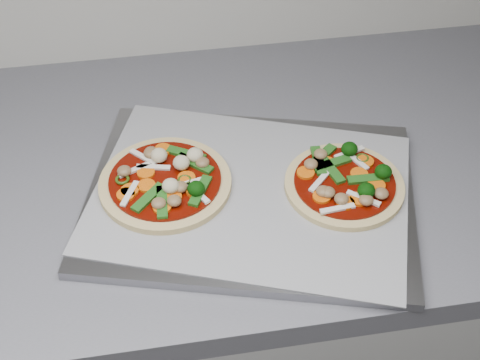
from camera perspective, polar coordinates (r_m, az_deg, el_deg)
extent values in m
cube|color=#B0B0AE|center=(1.37, 2.57, -12.61)|extent=(3.60, 0.60, 0.86)
cube|color=slate|center=(1.02, 3.36, 1.30)|extent=(3.60, 0.60, 0.04)
cube|color=gray|center=(0.93, 0.90, -1.37)|extent=(0.52, 0.44, 0.01)
cube|color=gray|center=(0.93, 0.91, -1.01)|extent=(0.51, 0.44, 0.00)
cylinder|color=tan|center=(0.94, -6.39, -0.27)|extent=(0.22, 0.22, 0.01)
cylinder|color=#630D02|center=(0.93, -6.43, 0.02)|extent=(0.18, 0.18, 0.00)
ellipsoid|color=brown|center=(0.91, -5.11, -0.59)|extent=(0.03, 0.03, 0.01)
cube|color=#2B6221|center=(0.90, -7.82, -1.49)|extent=(0.05, 0.05, 0.00)
ellipsoid|color=beige|center=(0.91, -5.94, -0.51)|extent=(0.03, 0.03, 0.02)
cylinder|color=orange|center=(0.89, -6.67, -2.31)|extent=(0.03, 0.03, 0.00)
cube|color=#2B6221|center=(0.91, -3.41, -0.92)|extent=(0.04, 0.06, 0.00)
ellipsoid|color=beige|center=(0.95, -6.93, 2.10)|extent=(0.02, 0.02, 0.02)
cube|color=#2B6221|center=(0.96, -4.61, 2.24)|extent=(0.06, 0.04, 0.00)
torus|color=#2C4610|center=(0.92, -4.75, -0.01)|extent=(0.03, 0.03, 0.00)
cube|color=white|center=(0.95, -9.00, 0.86)|extent=(0.05, 0.03, 0.00)
cylinder|color=orange|center=(0.97, -6.58, 2.59)|extent=(0.03, 0.03, 0.00)
ellipsoid|color=brown|center=(0.94, -9.85, 0.76)|extent=(0.02, 0.02, 0.01)
cube|color=#2B6221|center=(0.95, -3.90, 1.42)|extent=(0.05, 0.05, 0.00)
cylinder|color=orange|center=(0.92, -7.98, -0.48)|extent=(0.04, 0.04, 0.00)
ellipsoid|color=beige|center=(0.95, -3.87, 2.15)|extent=(0.03, 0.03, 0.02)
ellipsoid|color=brown|center=(0.89, -6.95, -1.99)|extent=(0.03, 0.03, 0.01)
cylinder|color=orange|center=(0.91, -9.72, -1.25)|extent=(0.04, 0.04, 0.00)
cube|color=white|center=(0.90, -3.67, -1.09)|extent=(0.03, 0.05, 0.00)
cylinder|color=orange|center=(0.91, -3.85, -0.95)|extent=(0.03, 0.03, 0.00)
cylinder|color=orange|center=(0.90, -5.77, -1.45)|extent=(0.03, 0.03, 0.00)
cube|color=white|center=(0.92, -4.68, -0.35)|extent=(0.05, 0.02, 0.00)
cube|color=white|center=(0.96, -8.26, 1.94)|extent=(0.04, 0.04, 0.00)
torus|color=#2C4610|center=(0.93, -10.01, 0.05)|extent=(0.02, 0.02, 0.00)
cylinder|color=orange|center=(0.94, -8.03, 0.62)|extent=(0.03, 0.03, 0.00)
ellipsoid|color=brown|center=(0.96, -7.60, 2.39)|extent=(0.02, 0.02, 0.01)
ellipsoid|color=#0A3907|center=(0.90, -3.77, -0.73)|extent=(0.03, 0.03, 0.02)
ellipsoid|color=brown|center=(0.96, -7.65, 2.28)|extent=(0.02, 0.02, 0.01)
cube|color=#2B6221|center=(0.90, -6.67, -1.88)|extent=(0.02, 0.06, 0.00)
ellipsoid|color=brown|center=(0.89, -5.63, -1.77)|extent=(0.02, 0.02, 0.01)
ellipsoid|color=brown|center=(0.94, -3.23, 1.50)|extent=(0.02, 0.02, 0.01)
cube|color=white|center=(0.95, -7.41, 1.09)|extent=(0.05, 0.02, 0.00)
cube|color=white|center=(0.91, -9.39, -1.15)|extent=(0.03, 0.05, 0.00)
cylinder|color=orange|center=(0.93, -4.59, 0.18)|extent=(0.03, 0.03, 0.00)
ellipsoid|color=beige|center=(0.94, -5.03, 1.47)|extent=(0.03, 0.03, 0.02)
cylinder|color=orange|center=(0.92, -9.38, -0.88)|extent=(0.03, 0.03, 0.00)
cylinder|color=tan|center=(0.94, 8.88, -0.44)|extent=(0.23, 0.23, 0.01)
cylinder|color=#630D02|center=(0.94, 8.92, -0.18)|extent=(0.20, 0.20, 0.00)
ellipsoid|color=#0A3907|center=(0.91, 10.72, -0.89)|extent=(0.03, 0.03, 0.02)
cube|color=white|center=(0.98, 9.31, 2.32)|extent=(0.05, 0.02, 0.00)
cube|color=#2B6221|center=(0.94, 10.87, 0.11)|extent=(0.06, 0.02, 0.00)
cylinder|color=orange|center=(0.93, 11.56, -0.47)|extent=(0.04, 0.04, 0.00)
ellipsoid|color=brown|center=(0.94, 6.07, 1.35)|extent=(0.03, 0.03, 0.01)
ellipsoid|color=brown|center=(0.96, 6.90, 2.20)|extent=(0.03, 0.03, 0.01)
cube|color=#2B6221|center=(0.95, 7.77, 0.90)|extent=(0.03, 0.06, 0.00)
cube|color=white|center=(0.97, 9.85, 1.70)|extent=(0.03, 0.05, 0.00)
torus|color=#2C4610|center=(0.97, 10.39, 1.82)|extent=(0.02, 0.02, 0.00)
cylinder|color=orange|center=(0.91, 6.99, -1.42)|extent=(0.04, 0.04, 0.00)
ellipsoid|color=brown|center=(0.91, 7.52, -1.05)|extent=(0.02, 0.02, 0.01)
ellipsoid|color=brown|center=(0.90, 10.71, -1.67)|extent=(0.03, 0.03, 0.01)
cylinder|color=orange|center=(0.95, 10.13, 0.50)|extent=(0.03, 0.03, 0.00)
cube|color=white|center=(0.93, 6.82, -0.09)|extent=(0.04, 0.04, 0.00)
ellipsoid|color=#0A3907|center=(0.94, 12.13, 0.70)|extent=(0.03, 0.03, 0.02)
cube|color=#2B6221|center=(0.96, 6.72, 1.65)|extent=(0.02, 0.06, 0.00)
ellipsoid|color=brown|center=(0.90, 8.65, -1.60)|extent=(0.02, 0.02, 0.01)
cube|color=white|center=(0.89, 8.32, -2.44)|extent=(0.05, 0.01, 0.00)
ellipsoid|color=brown|center=(0.92, 11.97, -1.13)|extent=(0.03, 0.03, 0.01)
cube|color=#2B6221|center=(0.95, 7.83, 1.41)|extent=(0.06, 0.03, 0.00)
cylinder|color=orange|center=(0.97, 10.62, 1.56)|extent=(0.03, 0.03, 0.00)
cylinder|color=orange|center=(0.91, 10.12, -1.62)|extent=(0.03, 0.03, 0.00)
cylinder|color=orange|center=(0.94, 5.62, 0.61)|extent=(0.04, 0.04, 0.00)
cube|color=white|center=(0.91, 10.49, -1.56)|extent=(0.04, 0.04, 0.00)
torus|color=#2C4610|center=(0.93, 10.83, -0.67)|extent=(0.02, 0.02, 0.00)
cylinder|color=orange|center=(0.95, 7.40, 1.45)|extent=(0.03, 0.03, 0.00)
cube|color=#2B6221|center=(0.96, 6.97, 2.01)|extent=(0.05, 0.05, 0.00)
ellipsoid|color=#0A3907|center=(0.97, 9.32, 2.63)|extent=(0.03, 0.03, 0.02)
ellipsoid|color=brown|center=(0.91, 7.12, -0.97)|extent=(0.02, 0.02, 0.01)
cylinder|color=orange|center=(0.90, 8.99, -1.94)|extent=(0.04, 0.04, 0.00)
cylinder|color=orange|center=(0.95, 6.72, 1.34)|extent=(0.03, 0.03, 0.00)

